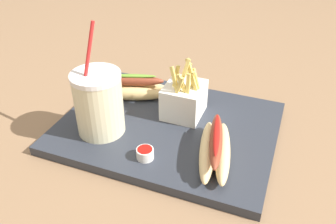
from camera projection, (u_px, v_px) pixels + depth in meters
ground_plane at (168, 134)px, 0.78m from camera, size 2.40×2.40×0.02m
food_tray at (168, 127)px, 0.77m from camera, size 0.46×0.35×0.02m
soda_cup at (99, 103)px, 0.71m from camera, size 0.10×0.10×0.23m
fries_basket at (184, 99)px, 0.78m from camera, size 0.08×0.09×0.14m
hot_dog_1 at (215, 148)px, 0.66m from camera, size 0.10×0.19×0.06m
hot_dog_2 at (134, 88)px, 0.85m from camera, size 0.17×0.11×0.06m
ketchup_cup_1 at (143, 153)px, 0.67m from camera, size 0.03×0.03×0.02m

